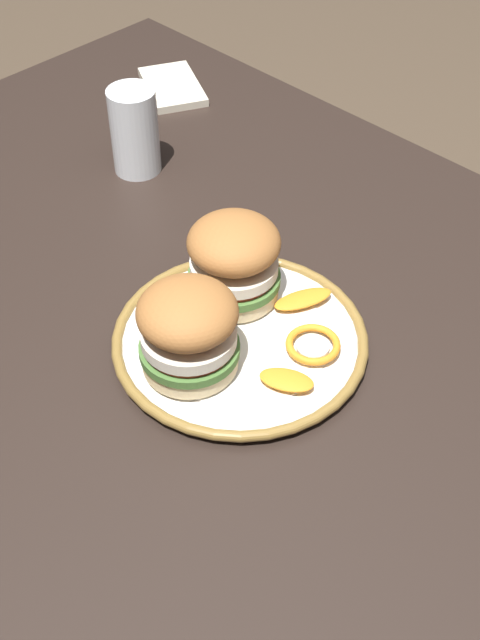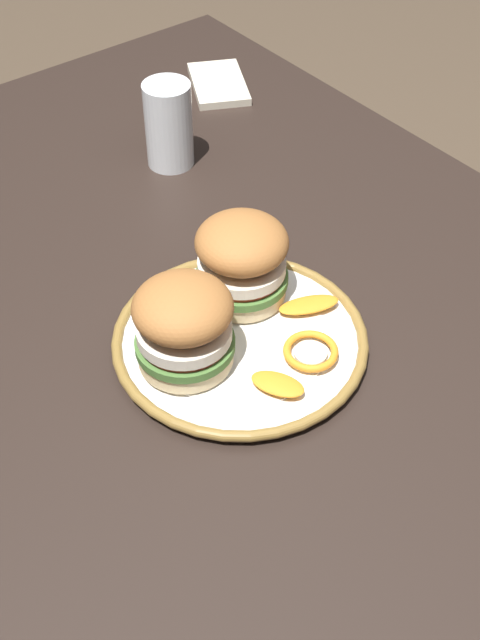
# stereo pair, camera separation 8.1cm
# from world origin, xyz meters

# --- Properties ---
(dining_table) EXTENTS (1.48, 0.96, 0.77)m
(dining_table) POSITION_xyz_m (0.00, 0.00, 0.68)
(dining_table) COLOR black
(dining_table) RESTS_ON ground
(dinner_plate) EXTENTS (0.28, 0.28, 0.02)m
(dinner_plate) POSITION_xyz_m (0.05, -0.02, 0.78)
(dinner_plate) COLOR white
(dinner_plate) RESTS_ON dining_table
(sandwich_half_left) EXTENTS (0.13, 0.13, 0.10)m
(sandwich_half_left) POSITION_xyz_m (0.06, 0.05, 0.84)
(sandwich_half_left) COLOR beige
(sandwich_half_left) RESTS_ON dinner_plate
(sandwich_half_right) EXTENTS (0.14, 0.14, 0.10)m
(sandwich_half_right) POSITION_xyz_m (0.10, -0.06, 0.84)
(sandwich_half_right) COLOR beige
(sandwich_half_right) RESTS_ON dinner_plate
(orange_peel_curled) EXTENTS (0.07, 0.07, 0.01)m
(orange_peel_curled) POSITION_xyz_m (-0.02, -0.06, 0.80)
(orange_peel_curled) COLOR orange
(orange_peel_curled) RESTS_ON dinner_plate
(orange_peel_strip_long) EXTENTS (0.06, 0.05, 0.01)m
(orange_peel_strip_long) POSITION_xyz_m (-0.03, 0.00, 0.80)
(orange_peel_strip_long) COLOR orange
(orange_peel_strip_long) RESTS_ON dinner_plate
(orange_peel_strip_short) EXTENTS (0.05, 0.08, 0.01)m
(orange_peel_strip_short) POSITION_xyz_m (0.04, -0.10, 0.80)
(orange_peel_strip_short) COLOR orange
(orange_peel_strip_short) RESTS_ON dinner_plate
(drinking_glass) EXTENTS (0.07, 0.07, 0.12)m
(drinking_glass) POSITION_xyz_m (0.39, -0.16, 0.83)
(drinking_glass) COLOR white
(drinking_glass) RESTS_ON dining_table
(folded_napkin) EXTENTS (0.15, 0.13, 0.01)m
(folded_napkin) POSITION_xyz_m (0.52, -0.34, 0.78)
(folded_napkin) COLOR beige
(folded_napkin) RESTS_ON dining_table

